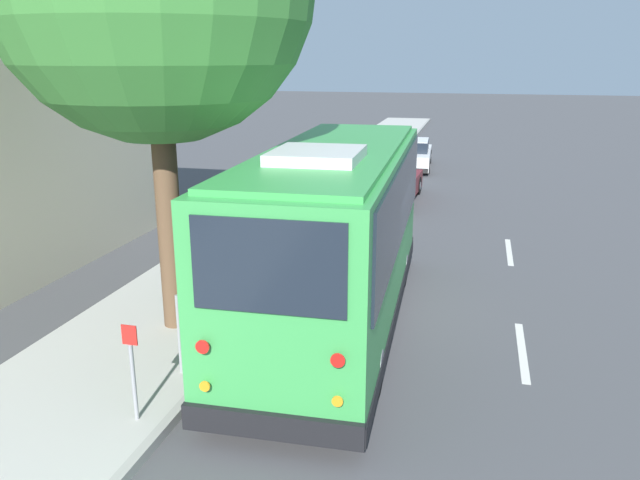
{
  "coord_description": "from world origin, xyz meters",
  "views": [
    {
      "loc": [
        -11.92,
        -1.78,
        4.98
      ],
      "look_at": [
        0.18,
        1.27,
        1.3
      ],
      "focal_mm": 35.0,
      "sensor_mm": 36.0,
      "label": 1
    }
  ],
  "objects_px": {
    "shuttle_bus": "(334,229)",
    "parked_sedan_maroon": "(391,184)",
    "parked_sedan_white": "(412,155)",
    "sign_post_far": "(179,334)",
    "sign_post_near": "(133,371)"
  },
  "relations": [
    {
      "from": "shuttle_bus",
      "to": "parked_sedan_white",
      "type": "distance_m",
      "value": 18.16
    },
    {
      "from": "sign_post_near",
      "to": "parked_sedan_white",
      "type": "bearing_deg",
      "value": -3.71
    },
    {
      "from": "parked_sedan_maroon",
      "to": "sign_post_near",
      "type": "relative_size",
      "value": 3.07
    },
    {
      "from": "shuttle_bus",
      "to": "parked_sedan_maroon",
      "type": "distance_m",
      "value": 11.18
    },
    {
      "from": "shuttle_bus",
      "to": "sign_post_near",
      "type": "xyz_separation_m",
      "value": [
        -4.07,
        1.87,
        -1.05
      ]
    },
    {
      "from": "parked_sedan_maroon",
      "to": "parked_sedan_white",
      "type": "height_order",
      "value": "parked_sedan_white"
    },
    {
      "from": "parked_sedan_white",
      "to": "sign_post_far",
      "type": "relative_size",
      "value": 3.5
    },
    {
      "from": "parked_sedan_white",
      "to": "sign_post_near",
      "type": "xyz_separation_m",
      "value": [
        -22.17,
        1.44,
        0.26
      ]
    },
    {
      "from": "parked_sedan_maroon",
      "to": "shuttle_bus",
      "type": "bearing_deg",
      "value": -175.58
    },
    {
      "from": "sign_post_near",
      "to": "parked_sedan_maroon",
      "type": "bearing_deg",
      "value": -5.38
    },
    {
      "from": "parked_sedan_white",
      "to": "sign_post_near",
      "type": "distance_m",
      "value": 22.22
    },
    {
      "from": "parked_sedan_white",
      "to": "sign_post_near",
      "type": "bearing_deg",
      "value": 173.18
    },
    {
      "from": "parked_sedan_maroon",
      "to": "sign_post_near",
      "type": "bearing_deg",
      "value": 176.75
    },
    {
      "from": "parked_sedan_white",
      "to": "shuttle_bus",
      "type": "bearing_deg",
      "value": 178.26
    },
    {
      "from": "parked_sedan_white",
      "to": "sign_post_far",
      "type": "distance_m",
      "value": 20.85
    }
  ]
}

